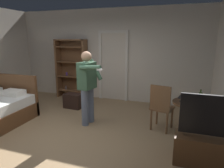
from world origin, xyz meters
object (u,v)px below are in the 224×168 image
(side_table, at_px, (190,113))
(person_blue_shirt, at_px, (88,83))
(suitcase_dark, at_px, (73,101))
(laptop, at_px, (189,100))
(tv_flatscreen, at_px, (214,147))
(wooden_chair, at_px, (161,106))
(bottle_on_table, at_px, (200,98))
(bookshelf, at_px, (72,67))

(side_table, bearing_deg, person_blue_shirt, -177.37)
(suitcase_dark, bearing_deg, person_blue_shirt, -40.08)
(suitcase_dark, bearing_deg, laptop, -10.47)
(tv_flatscreen, distance_m, laptop, 1.04)
(side_table, bearing_deg, wooden_chair, 173.32)
(laptop, relative_size, person_blue_shirt, 0.26)
(tv_flatscreen, distance_m, person_blue_shirt, 2.67)
(bottle_on_table, xyz_separation_m, wooden_chair, (-0.70, 0.15, -0.28))
(person_blue_shirt, bearing_deg, bookshelf, 127.96)
(bookshelf, bearing_deg, person_blue_shirt, -52.04)
(person_blue_shirt, height_order, suitcase_dark, person_blue_shirt)
(tv_flatscreen, bearing_deg, person_blue_shirt, 161.64)
(side_table, distance_m, wooden_chair, 0.57)
(wooden_chair, distance_m, person_blue_shirt, 1.65)
(person_blue_shirt, bearing_deg, tv_flatscreen, -18.36)
(person_blue_shirt, relative_size, suitcase_dark, 3.35)
(bookshelf, distance_m, suitcase_dark, 1.36)
(tv_flatscreen, bearing_deg, bottle_on_table, 101.45)
(wooden_chair, relative_size, person_blue_shirt, 0.60)
(tv_flatscreen, relative_size, wooden_chair, 1.17)
(laptop, relative_size, suitcase_dark, 0.87)
(side_table, bearing_deg, suitcase_dark, 166.37)
(bookshelf, height_order, wooden_chair, bookshelf)
(person_blue_shirt, bearing_deg, laptop, 1.61)
(side_table, height_order, suitcase_dark, side_table)
(suitcase_dark, bearing_deg, tv_flatscreen, -22.30)
(person_blue_shirt, bearing_deg, side_table, 2.63)
(tv_flatscreen, distance_m, bottle_on_table, 0.99)
(bottle_on_table, bearing_deg, suitcase_dark, 165.58)
(tv_flatscreen, distance_m, wooden_chair, 1.33)
(wooden_chair, bearing_deg, side_table, -6.68)
(laptop, relative_size, wooden_chair, 0.43)
(side_table, height_order, bottle_on_table, bottle_on_table)
(side_table, bearing_deg, bottle_on_table, -29.74)
(bottle_on_table, bearing_deg, side_table, 150.26)
(bookshelf, relative_size, person_blue_shirt, 1.14)
(bookshelf, distance_m, side_table, 3.95)
(bottle_on_table, relative_size, suitcase_dark, 0.58)
(tv_flatscreen, relative_size, suitcase_dark, 2.37)
(side_table, height_order, person_blue_shirt, person_blue_shirt)
(laptop, height_order, suitcase_dark, laptop)
(bookshelf, relative_size, side_table, 2.66)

